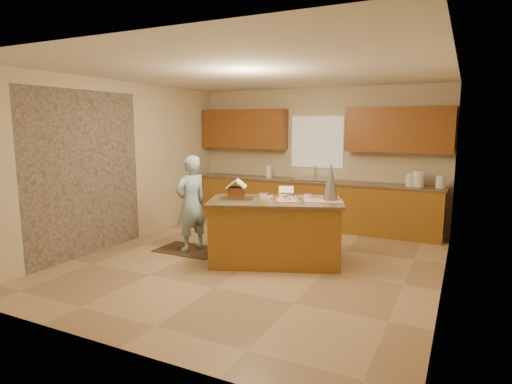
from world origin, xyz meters
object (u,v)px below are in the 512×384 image
Objects in this scene: boy at (191,203)px; island_base at (275,233)px; gingerbread_house at (237,191)px; tinsel_tree at (331,181)px.

island_base is at bearing 112.93° from boy.
boy reaches higher than gingerbread_house.
island_base is 4.99× the size of gingerbread_house.
boy is (-1.41, -0.06, 0.32)m from island_base.
gingerbread_house reaches higher than island_base.
boy reaches higher than tinsel_tree.
island_base is 1.09m from tinsel_tree.
tinsel_tree is at bearing 120.87° from boy.
tinsel_tree is 0.37× the size of boy.
gingerbread_house is (0.92, -0.18, 0.29)m from boy.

